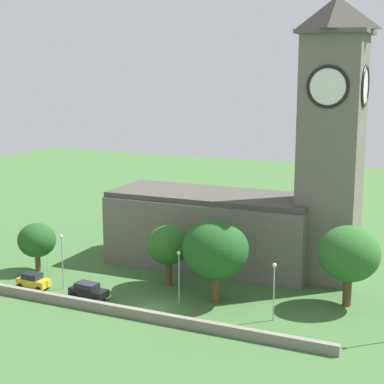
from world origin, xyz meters
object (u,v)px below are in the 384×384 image
object	(u,v)px
streetlamp_central	(179,268)
streetlamp_east_mid	(274,282)
car_black	(88,290)
tree_riverside_west	(37,240)
church	(254,198)
tree_by_tower	(169,245)
tree_churchyard	(349,254)
streetlamp_west_mid	(62,253)
tree_riverside_east	(215,249)
car_yellow	(33,281)

from	to	relation	value
streetlamp_central	streetlamp_east_mid	distance (m)	11.12
car_black	tree_riverside_west	world-z (taller)	tree_riverside_west
church	streetlamp_central	world-z (taller)	church
tree_riverside_west	tree_by_tower	xyz separation A→B (m)	(18.11, 2.33, 0.90)
car_black	streetlamp_central	distance (m)	11.29
church	tree_churchyard	distance (m)	16.87
streetlamp_west_mid	tree_riverside_east	bearing A→B (deg)	11.65
church	car_black	distance (m)	24.70
streetlamp_central	tree_by_tower	world-z (taller)	tree_by_tower
streetlamp_east_mid	tree_churchyard	xyz separation A→B (m)	(6.25, 7.52, 1.75)
church	streetlamp_west_mid	world-z (taller)	church
streetlamp_west_mid	streetlamp_central	distance (m)	14.97
car_black	tree_by_tower	world-z (taller)	tree_by_tower
car_black	tree_churchyard	bearing A→B (deg)	19.97
car_black	tree_riverside_west	xyz separation A→B (m)	(-11.60, 5.58, 3.28)
church	car_black	size ratio (longest dim) A/B	7.24
streetlamp_west_mid	tree_riverside_west	bearing A→B (deg)	148.97
tree_churchyard	car_black	bearing A→B (deg)	-160.03
car_yellow	streetlamp_central	size ratio (longest dim) A/B	0.64
tree_churchyard	streetlamp_west_mid	bearing A→B (deg)	-164.69
church	tree_by_tower	world-z (taller)	church
tree_by_tower	streetlamp_east_mid	bearing A→B (deg)	-19.43
car_yellow	streetlamp_east_mid	world-z (taller)	streetlamp_east_mid
streetlamp_east_mid	tree_churchyard	bearing A→B (deg)	50.27
streetlamp_central	tree_by_tower	size ratio (longest dim) A/B	0.83
tree_riverside_east	tree_churchyard	distance (m)	14.83
streetlamp_central	tree_riverside_east	xyz separation A→B (m)	(3.43, 2.38, 2.01)
streetlamp_west_mid	tree_riverside_east	size ratio (longest dim) A/B	0.70
car_black	tree_by_tower	size ratio (longest dim) A/B	0.64
tree_by_tower	tree_churchyard	distance (m)	21.44
tree_churchyard	streetlamp_central	bearing A→B (deg)	-156.84
car_yellow	tree_by_tower	distance (m)	16.97
car_black	streetlamp_east_mid	bearing A→B (deg)	6.85
streetlamp_west_mid	streetlamp_east_mid	bearing A→B (deg)	2.90
tree_riverside_east	streetlamp_west_mid	bearing A→B (deg)	-168.35
car_yellow	tree_churchyard	bearing A→B (deg)	15.83
car_yellow	tree_by_tower	xyz separation A→B (m)	(14.43, 7.93, 4.14)
tree_by_tower	tree_riverside_east	size ratio (longest dim) A/B	0.78
streetlamp_central	tree_riverside_west	bearing A→B (deg)	172.51
car_yellow	tree_by_tower	world-z (taller)	tree_by_tower
church	tree_churchyard	size ratio (longest dim) A/B	3.77
streetlamp_west_mid	tree_churchyard	xyz separation A→B (m)	(32.27, 8.83, 1.48)
car_yellow	streetlamp_west_mid	world-z (taller)	streetlamp_west_mid
tree_riverside_west	streetlamp_west_mid	bearing A→B (deg)	-31.03
streetlamp_west_mid	streetlamp_east_mid	distance (m)	26.05
streetlamp_east_mid	tree_by_tower	distance (m)	15.99
car_black	tree_riverside_east	world-z (taller)	tree_riverside_east
car_yellow	streetlamp_east_mid	xyz separation A→B (m)	(29.49, 2.61, 3.33)
streetlamp_central	tree_riverside_west	distance (m)	22.24
car_black	tree_by_tower	xyz separation A→B (m)	(6.51, 7.91, 4.18)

